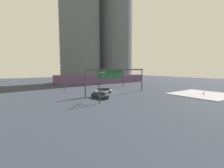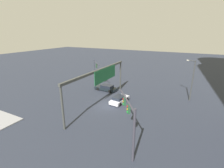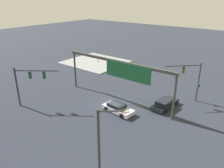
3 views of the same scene
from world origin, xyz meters
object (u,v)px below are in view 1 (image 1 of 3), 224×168
at_px(sedan_car_approaching, 104,91).
at_px(sedan_car_waiting_far, 99,95).
at_px(streetlamp_curved_arm, 63,75).
at_px(fire_hydrant_on_curb, 204,93).
at_px(traffic_signal_near_corner, 122,76).
at_px(traffic_signal_opposite_side, 101,81).

relative_size(sedan_car_approaching, sedan_car_waiting_far, 0.92).
relative_size(streetlamp_curved_arm, fire_hydrant_on_curb, 10.13).
distance_m(traffic_signal_near_corner, sedan_car_approaching, 12.48).
bearing_deg(sedan_car_approaching, traffic_signal_opposite_side, 59.88).
distance_m(traffic_signal_opposite_side, streetlamp_curved_arm, 19.44).
bearing_deg(streetlamp_curved_arm, sedan_car_waiting_far, 56.50).
bearing_deg(traffic_signal_near_corner, fire_hydrant_on_curb, 71.36).
relative_size(sedan_car_waiting_far, fire_hydrant_on_curb, 6.73).
distance_m(traffic_signal_near_corner, streetlamp_curved_arm, 17.74).
bearing_deg(streetlamp_curved_arm, sedan_car_approaching, 79.64).
xyz_separation_m(traffic_signal_opposite_side, fire_hydrant_on_curb, (23.52, -7.10, -3.36)).
height_order(traffic_signal_opposite_side, streetlamp_curved_arm, streetlamp_curved_arm).
distance_m(streetlamp_curved_arm, sedan_car_approaching, 13.06).
height_order(traffic_signal_opposite_side, sedan_car_approaching, traffic_signal_opposite_side).
height_order(traffic_signal_near_corner, traffic_signal_opposite_side, traffic_signal_opposite_side).
relative_size(sedan_car_approaching, fire_hydrant_on_curb, 6.20).
height_order(sedan_car_approaching, sedan_car_waiting_far, same).
relative_size(streetlamp_curved_arm, sedan_car_waiting_far, 1.50).
distance_m(sedan_car_approaching, sedan_car_waiting_far, 6.55).
bearing_deg(traffic_signal_opposite_side, streetlamp_curved_arm, 46.53).
relative_size(traffic_signal_opposite_side, sedan_car_waiting_far, 1.20).
height_order(traffic_signal_opposite_side, fire_hydrant_on_curb, traffic_signal_opposite_side).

